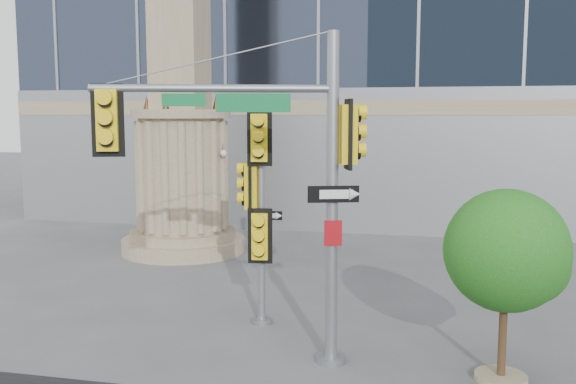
# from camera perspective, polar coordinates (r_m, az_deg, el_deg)

# --- Properties ---
(ground) EXTENTS (120.00, 120.00, 0.00)m
(ground) POSITION_cam_1_polar(r_m,az_deg,el_deg) (13.58, 0.19, -14.44)
(ground) COLOR #545456
(ground) RESTS_ON ground
(monument) EXTENTS (4.40, 4.40, 16.60)m
(monument) POSITION_cam_1_polar(r_m,az_deg,el_deg) (23.08, -9.52, 8.28)
(monument) COLOR gray
(monument) RESTS_ON ground
(main_signal_pole) EXTENTS (4.89, 1.95, 6.52)m
(main_signal_pole) POSITION_cam_1_polar(r_m,az_deg,el_deg) (12.30, -1.45, 2.69)
(main_signal_pole) COLOR slate
(main_signal_pole) RESTS_ON ground
(secondary_signal_pole) EXTENTS (0.93, 0.67, 5.14)m
(secondary_signal_pole) POSITION_cam_1_polar(r_m,az_deg,el_deg) (14.80, -2.67, -0.56)
(secondary_signal_pole) COLOR slate
(secondary_signal_pole) RESTS_ON ground
(street_tree) EXTENTS (2.32, 2.26, 3.61)m
(street_tree) POSITION_cam_1_polar(r_m,az_deg,el_deg) (12.45, 19.00, -5.38)
(street_tree) COLOR gray
(street_tree) RESTS_ON ground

